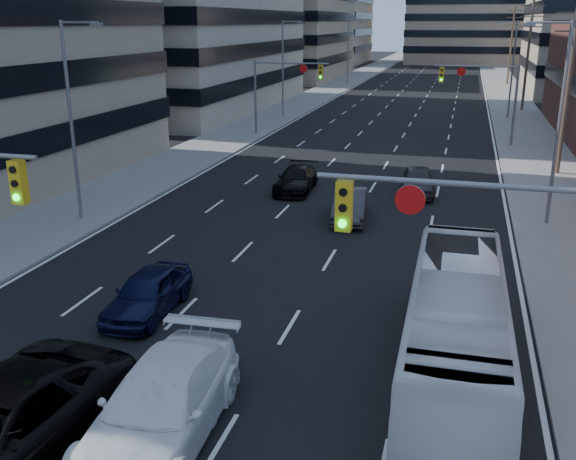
# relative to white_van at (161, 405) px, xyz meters

# --- Properties ---
(road_surface) EXTENTS (18.00, 300.00, 0.02)m
(road_surface) POSITION_rel_white_van_xyz_m (-0.48, 124.04, -0.84)
(road_surface) COLOR black
(road_surface) RESTS_ON ground
(sidewalk_left) EXTENTS (5.00, 300.00, 0.15)m
(sidewalk_left) POSITION_rel_white_van_xyz_m (-11.98, 124.04, -0.77)
(sidewalk_left) COLOR slate
(sidewalk_left) RESTS_ON ground
(sidewalk_right) EXTENTS (5.00, 300.00, 0.15)m
(sidewalk_right) POSITION_rel_white_van_xyz_m (11.02, 124.04, -0.77)
(sidewalk_right) COLOR slate
(sidewalk_right) RESTS_ON ground
(office_left_far) EXTENTS (20.00, 30.00, 16.00)m
(office_left_far) POSITION_rel_white_van_xyz_m (-24.48, 94.04, 7.15)
(office_left_far) COLOR gray
(office_left_far) RESTS_ON ground
(bg_block_left) EXTENTS (24.00, 24.00, 20.00)m
(bg_block_left) POSITION_rel_white_van_xyz_m (-28.48, 134.04, 9.15)
(bg_block_left) COLOR #ADA089
(bg_block_left) RESTS_ON ground
(signal_near_right) EXTENTS (6.59, 0.33, 6.00)m
(signal_near_right) POSITION_rel_white_van_xyz_m (6.97, 2.03, 3.48)
(signal_near_right) COLOR slate
(signal_near_right) RESTS_ON ground
(signal_far_left) EXTENTS (6.09, 0.33, 6.00)m
(signal_far_left) POSITION_rel_white_van_xyz_m (-8.16, 39.03, 3.45)
(signal_far_left) COLOR slate
(signal_far_left) RESTS_ON ground
(signal_far_right) EXTENTS (6.09, 0.33, 6.00)m
(signal_far_right) POSITION_rel_white_van_xyz_m (7.20, 39.03, 3.45)
(signal_far_right) COLOR slate
(signal_far_right) RESTS_ON ground
(utility_pole_block) EXTENTS (2.20, 0.28, 11.00)m
(utility_pole_block) POSITION_rel_white_van_xyz_m (11.72, 30.04, 4.93)
(utility_pole_block) COLOR #4C3D2D
(utility_pole_block) RESTS_ON ground
(utility_pole_midblock) EXTENTS (2.20, 0.28, 11.00)m
(utility_pole_midblock) POSITION_rel_white_van_xyz_m (11.72, 60.04, 4.93)
(utility_pole_midblock) COLOR #4C3D2D
(utility_pole_midblock) RESTS_ON ground
(utility_pole_distant) EXTENTS (2.20, 0.28, 11.00)m
(utility_pole_distant) POSITION_rel_white_van_xyz_m (11.72, 90.04, 4.93)
(utility_pole_distant) COLOR #4C3D2D
(utility_pole_distant) RESTS_ON ground
(streetlight_left_near) EXTENTS (2.03, 0.22, 9.00)m
(streetlight_left_near) POSITION_rel_white_van_xyz_m (-10.82, 14.04, 4.20)
(streetlight_left_near) COLOR slate
(streetlight_left_near) RESTS_ON ground
(streetlight_left_mid) EXTENTS (2.03, 0.22, 9.00)m
(streetlight_left_mid) POSITION_rel_white_van_xyz_m (-10.82, 49.04, 4.20)
(streetlight_left_mid) COLOR slate
(streetlight_left_mid) RESTS_ON ground
(streetlight_left_far) EXTENTS (2.03, 0.22, 9.00)m
(streetlight_left_far) POSITION_rel_white_van_xyz_m (-10.82, 84.04, 4.20)
(streetlight_left_far) COLOR slate
(streetlight_left_far) RESTS_ON ground
(streetlight_right_near) EXTENTS (2.03, 0.22, 9.00)m
(streetlight_right_near) POSITION_rel_white_van_xyz_m (9.86, 19.04, 4.20)
(streetlight_right_near) COLOR slate
(streetlight_right_near) RESTS_ON ground
(streetlight_right_far) EXTENTS (2.03, 0.22, 9.00)m
(streetlight_right_far) POSITION_rel_white_van_xyz_m (9.86, 54.04, 4.20)
(streetlight_right_far) COLOR slate
(streetlight_right_far) RESTS_ON ground
(white_van) EXTENTS (2.65, 5.95, 1.70)m
(white_van) POSITION_rel_white_van_xyz_m (0.00, 0.00, 0.00)
(white_van) COLOR white
(white_van) RESTS_ON ground
(transit_bus) EXTENTS (2.48, 10.26, 2.85)m
(transit_bus) POSITION_rel_white_van_xyz_m (6.22, 4.49, 0.58)
(transit_bus) COLOR white
(transit_bus) RESTS_ON ground
(sedan_blue) EXTENTS (1.75, 4.20, 1.42)m
(sedan_blue) POSITION_rel_white_van_xyz_m (-3.32, 5.82, -0.14)
(sedan_blue) COLOR black
(sedan_blue) RESTS_ON ground
(sedan_grey_center) EXTENTS (1.98, 4.40, 1.40)m
(sedan_grey_center) POSITION_rel_white_van_xyz_m (1.12, 17.64, -0.15)
(sedan_grey_center) COLOR #323134
(sedan_grey_center) RESTS_ON ground
(sedan_black_far) EXTENTS (2.08, 4.68, 1.33)m
(sedan_black_far) POSITION_rel_white_van_xyz_m (-2.66, 22.13, -0.18)
(sedan_black_far) COLOR black
(sedan_black_far) RESTS_ON ground
(sedan_grey_right) EXTENTS (2.10, 4.44, 1.47)m
(sedan_grey_right) POSITION_rel_white_van_xyz_m (3.84, 23.20, -0.11)
(sedan_grey_right) COLOR #2D2D30
(sedan_grey_right) RESTS_ON ground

